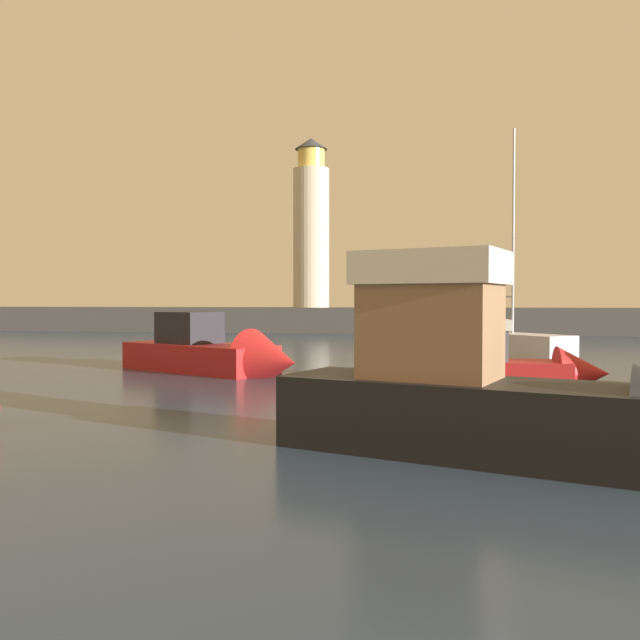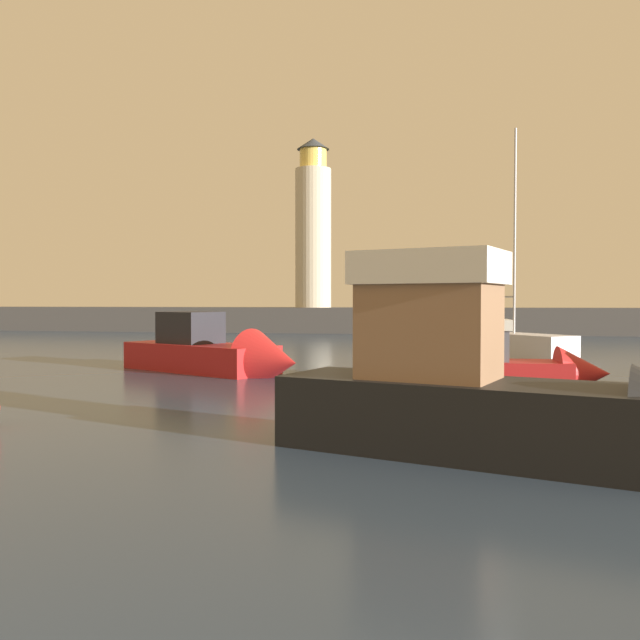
% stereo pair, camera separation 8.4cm
% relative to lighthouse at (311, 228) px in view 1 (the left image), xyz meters
% --- Properties ---
extents(ground_plane, '(220.00, 220.00, 0.00)m').
position_rel_lighthouse_xyz_m(ground_plane, '(8.09, -29.54, -9.65)').
color(ground_plane, '#2D3D51').
extents(breakwater, '(83.82, 4.45, 2.31)m').
position_rel_lighthouse_xyz_m(breakwater, '(8.09, 0.00, -8.49)').
color(breakwater, '#423F3D').
rests_on(breakwater, ground_plane).
extents(lighthouse, '(3.29, 3.29, 15.49)m').
position_rel_lighthouse_xyz_m(lighthouse, '(0.00, 0.00, 0.00)').
color(lighthouse, beige).
rests_on(lighthouse, breakwater).
extents(motorboat_0, '(8.74, 4.75, 4.20)m').
position_rel_lighthouse_xyz_m(motorboat_0, '(12.92, -47.43, -8.41)').
color(motorboat_0, black).
rests_on(motorboat_0, ground_plane).
extents(motorboat_2, '(6.57, 2.18, 2.73)m').
position_rel_lighthouse_xyz_m(motorboat_2, '(14.37, -36.60, -8.95)').
color(motorboat_2, '#B21E1E').
rests_on(motorboat_2, ground_plane).
extents(motorboat_5, '(8.91, 6.26, 3.06)m').
position_rel_lighthouse_xyz_m(motorboat_5, '(3.07, -34.43, -8.88)').
color(motorboat_5, '#B21E1E').
rests_on(motorboat_5, ground_plane).
extents(sailboat_moored, '(6.73, 7.59, 11.60)m').
position_rel_lighthouse_xyz_m(sailboat_moored, '(14.86, -24.64, -8.96)').
color(sailboat_moored, silver).
rests_on(sailboat_moored, ground_plane).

